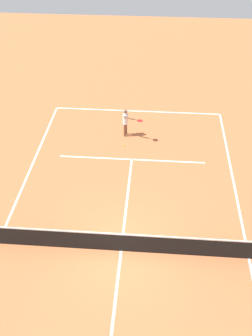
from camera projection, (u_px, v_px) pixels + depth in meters
ground_plane at (121, 251)px, 16.51m from camera, size 60.00×60.00×0.00m
court_lines at (121, 251)px, 16.51m from camera, size 10.14×22.68×0.01m
tennis_net at (121, 242)px, 16.21m from camera, size 10.74×0.10×1.07m
player_serving at (126, 121)px, 22.70m from camera, size 1.15×0.91×1.61m
tennis_ball at (124, 145)px, 22.44m from camera, size 0.07×0.07×0.07m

